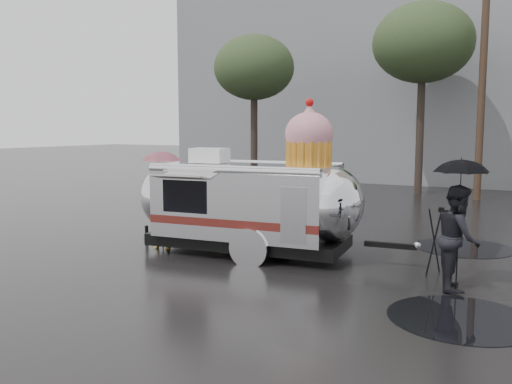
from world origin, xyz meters
The scene contains 13 objects.
ground centered at (0.00, 0.00, 0.00)m, with size 120.00×120.00×0.00m, color black.
puddles centered at (0.56, 2.59, 0.01)m, with size 9.64×7.32×0.01m.
grey_building centered at (-4.00, 24.00, 6.50)m, with size 22.00×12.00×13.00m, color slate.
utility_pole centered at (2.50, 14.00, 4.62)m, with size 1.60×0.28×9.00m.
tree_left centered at (-7.00, 13.00, 5.48)m, with size 3.64×3.64×6.95m.
tree_mid centered at (0.00, 15.00, 6.34)m, with size 4.20×4.20×8.03m.
barricade_row centered at (-5.55, 9.96, 0.52)m, with size 4.30×0.80×1.00m.
airstream_trailer centered at (-0.85, 1.78, 1.24)m, with size 6.53×2.93×3.53m.
person_left centered at (-2.95, 1.22, 0.81)m, with size 0.58×0.39×1.62m, color gold.
umbrella_pink centered at (-2.95, 1.22, 1.94)m, with size 1.15×1.15×2.33m.
person_right centered at (3.67, 1.13, 0.93)m, with size 0.89×0.50×1.86m, color black.
umbrella_black centered at (3.67, 1.13, 1.94)m, with size 1.16×1.16×2.34m.
tripod centered at (3.24, 1.91, 0.77)m, with size 0.52×0.55×1.34m.
Camera 1 is at (5.05, -8.76, 2.86)m, focal length 38.00 mm.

